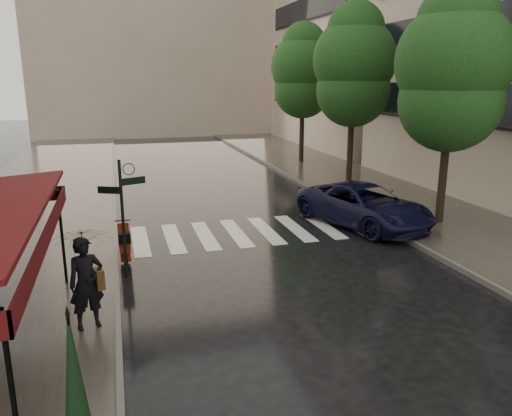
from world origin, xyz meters
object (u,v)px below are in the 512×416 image
pedestrian_with_umbrella (83,247)px  parked_car (364,205)px  scooter (125,247)px  parasol_back (75,391)px

pedestrian_with_umbrella → parked_car: pedestrian_with_umbrella is taller
scooter → parasol_back: (-0.72, -7.91, 0.84)m
pedestrian_with_umbrella → scooter: (0.80, 3.79, -1.31)m
scooter → parasol_back: parasol_back is taller
scooter → parked_car: parked_car is taller
pedestrian_with_umbrella → scooter: bearing=60.6°
scooter → parasol_back: size_ratio=0.74×
pedestrian_with_umbrella → parasol_back: size_ratio=1.12×
pedestrian_with_umbrella → parasol_back: (0.08, -4.12, -0.47)m
parked_car → parasol_back: 13.12m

